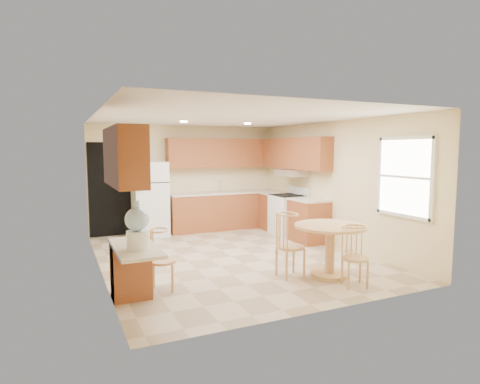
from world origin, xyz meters
name	(u,v)px	position (x,y,z in m)	size (l,w,h in m)	color
floor	(231,256)	(0.00, 0.00, 0.00)	(5.50, 5.50, 0.00)	tan
ceiling	(231,117)	(0.00, 0.00, 2.50)	(4.50, 5.50, 0.02)	white
wall_back	(186,178)	(0.00, 2.75, 1.25)	(4.50, 0.02, 2.50)	beige
wall_front	(324,208)	(0.00, -2.75, 1.25)	(4.50, 0.02, 2.50)	beige
wall_left	(99,194)	(-2.25, 0.00, 1.25)	(0.02, 5.50, 2.50)	beige
wall_right	(333,184)	(2.25, 0.00, 1.25)	(0.02, 5.50, 2.50)	beige
doorway	(111,190)	(-1.75, 2.73, 1.05)	(0.90, 0.02, 2.10)	black
base_cab_back	(224,211)	(0.88, 2.45, 0.43)	(2.75, 0.60, 0.87)	#9A4F27
counter_back	(224,193)	(0.88, 2.45, 0.89)	(2.75, 0.63, 0.04)	beige
base_cab_right_a	(275,212)	(1.95, 1.85, 0.43)	(0.60, 0.59, 0.87)	#9A4F27
counter_right_a	(275,193)	(1.95, 1.85, 0.89)	(0.63, 0.59, 0.04)	beige
base_cab_right_b	(309,221)	(1.95, 0.40, 0.43)	(0.60, 0.80, 0.87)	#9A4F27
counter_right_b	(309,200)	(1.95, 0.40, 0.89)	(0.63, 0.80, 0.04)	beige
upper_cab_back	(222,153)	(0.88, 2.58, 1.85)	(2.75, 0.33, 0.70)	#9A4F27
upper_cab_right	(294,153)	(2.08, 1.21, 1.85)	(0.33, 2.42, 0.70)	#9A4F27
upper_cab_left	(124,157)	(-2.08, -1.60, 1.85)	(0.33, 1.40, 0.70)	#9A4F27
sink	(223,192)	(0.85, 2.45, 0.91)	(0.78, 0.44, 0.01)	silver
range_hood	(292,173)	(2.00, 1.18, 1.42)	(0.50, 0.76, 0.14)	silver
desk_pedestal	(131,270)	(-2.00, -1.32, 0.36)	(0.48, 0.42, 0.72)	#9A4F27
desk_top	(135,248)	(-2.00, -1.70, 0.75)	(0.50, 1.20, 0.04)	beige
window	(405,177)	(2.23, -1.85, 1.50)	(0.06, 1.12, 1.30)	white
can_light_a	(184,122)	(-0.50, 1.20, 2.48)	(0.14, 0.14, 0.02)	white
can_light_b	(247,124)	(0.90, 1.20, 2.48)	(0.14, 0.14, 0.02)	white
refrigerator	(150,199)	(-0.95, 2.40, 0.83)	(0.74, 0.72, 1.67)	white
stove	(288,214)	(1.92, 1.18, 0.47)	(0.65, 0.76, 1.09)	white
dining_table	(330,243)	(0.91, -1.69, 0.52)	(1.08, 1.08, 0.80)	tan
chair_table_a	(294,240)	(0.36, -1.53, 0.59)	(0.43, 0.55, 0.97)	tan
chair_table_b	(359,252)	(0.96, -2.28, 0.52)	(0.38, 0.41, 0.85)	tan
chair_desk	(164,255)	(-1.55, -1.28, 0.51)	(0.37, 0.48, 0.84)	tan
water_crock	(137,227)	(-2.00, -1.87, 1.03)	(0.28, 0.28, 0.57)	white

